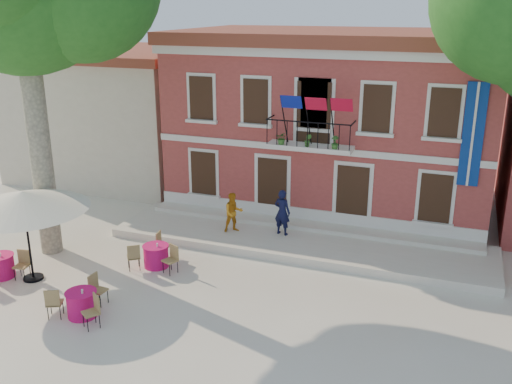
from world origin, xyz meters
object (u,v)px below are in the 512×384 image
object	(u,v)px
cafe_table_2	(1,265)
pedestrian_orange	(233,212)
patio_umbrella	(23,201)
pedestrian_navy	(282,212)
cafe_table_1	(82,303)
cafe_table_3	(156,255)

from	to	relation	value
cafe_table_2	pedestrian_orange	bearing A→B (deg)	43.58
pedestrian_orange	patio_umbrella	bearing A→B (deg)	-169.77
pedestrian_navy	pedestrian_orange	xyz separation A→B (m)	(-1.81, -0.39, -0.11)
pedestrian_orange	cafe_table_2	bearing A→B (deg)	-174.24
pedestrian_orange	cafe_table_1	bearing A→B (deg)	-143.46
pedestrian_orange	cafe_table_3	world-z (taller)	pedestrian_orange
cafe_table_1	cafe_table_2	xyz separation A→B (m)	(-4.02, 1.14, 0.00)
pedestrian_orange	cafe_table_2	xyz separation A→B (m)	(-5.92, -5.63, -0.64)
patio_umbrella	cafe_table_2	xyz separation A→B (m)	(-1.07, -0.24, -2.28)
patio_umbrella	cafe_table_3	size ratio (longest dim) A/B	2.18
patio_umbrella	cafe_table_2	bearing A→B (deg)	-167.48
cafe_table_1	cafe_table_3	world-z (taller)	same
pedestrian_navy	patio_umbrella	bearing A→B (deg)	51.38
patio_umbrella	pedestrian_navy	world-z (taller)	patio_umbrella
pedestrian_orange	cafe_table_3	xyz separation A→B (m)	(-1.55, -3.16, -0.64)
pedestrian_orange	cafe_table_2	distance (m)	8.19
cafe_table_1	cafe_table_3	bearing A→B (deg)	84.49
pedestrian_navy	cafe_table_2	world-z (taller)	pedestrian_navy
pedestrian_orange	cafe_table_1	distance (m)	7.06
cafe_table_2	patio_umbrella	bearing A→B (deg)	12.52
cafe_table_1	patio_umbrella	bearing A→B (deg)	154.94
pedestrian_orange	cafe_table_1	world-z (taller)	pedestrian_orange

